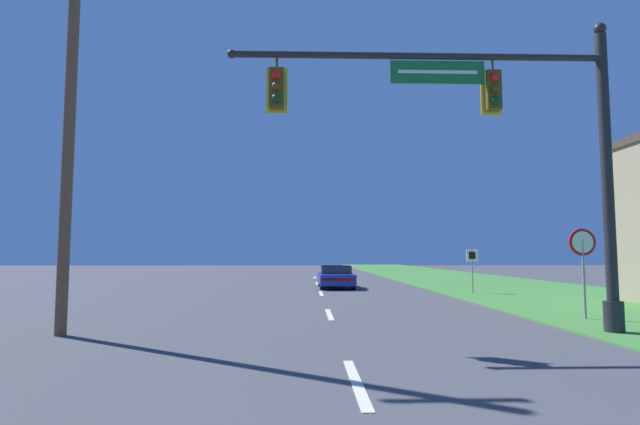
% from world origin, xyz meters
% --- Properties ---
extents(grass_verge_right, '(10.00, 110.00, 0.04)m').
position_xyz_m(grass_verge_right, '(10.50, 30.00, 0.02)').
color(grass_verge_right, '#428438').
rests_on(grass_verge_right, ground).
extents(road_center_line, '(0.16, 34.80, 0.01)m').
position_xyz_m(road_center_line, '(0.00, 22.00, 0.01)').
color(road_center_line, silver).
rests_on(road_center_line, ground).
extents(signal_mast, '(9.21, 0.47, 7.38)m').
position_xyz_m(signal_mast, '(4.13, 10.18, 4.49)').
color(signal_mast, '#232326').
rests_on(signal_mast, grass_verge_right).
extents(car_ahead, '(1.84, 4.24, 1.19)m').
position_xyz_m(car_ahead, '(0.92, 25.96, 0.60)').
color(car_ahead, black).
rests_on(car_ahead, ground).
extents(stop_sign, '(0.76, 0.07, 2.50)m').
position_xyz_m(stop_sign, '(7.06, 12.54, 1.86)').
color(stop_sign, gray).
rests_on(stop_sign, grass_verge_right).
extents(route_sign_post, '(0.55, 0.06, 2.03)m').
position_xyz_m(route_sign_post, '(7.08, 21.93, 1.53)').
color(route_sign_post, gray).
rests_on(route_sign_post, grass_verge_right).
extents(utility_pole_near, '(1.80, 0.26, 11.00)m').
position_xyz_m(utility_pole_near, '(-6.25, 10.29, 5.66)').
color(utility_pole_near, brown).
rests_on(utility_pole_near, ground).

